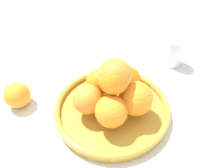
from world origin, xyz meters
name	(u,v)px	position (x,y,z in m)	size (l,w,h in m)	color
ground_plane	(112,112)	(0.00, 0.00, 0.00)	(4.00, 4.00, 0.00)	silver
fruit_bowl	(112,108)	(0.00, 0.00, 0.02)	(0.30, 0.30, 0.03)	gold
orange_pile	(115,90)	(0.01, 0.00, 0.09)	(0.19, 0.19, 0.14)	orange
stray_orange	(17,95)	(-0.23, -0.10, 0.03)	(0.07, 0.07, 0.07)	orange
drinking_glass	(175,52)	(0.07, 0.29, 0.05)	(0.06, 0.06, 0.09)	silver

